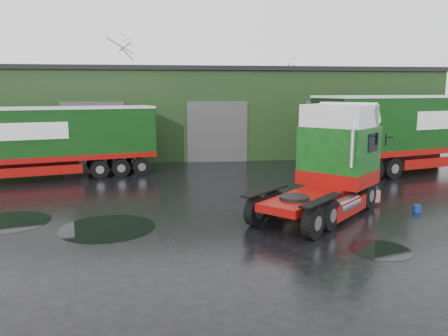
# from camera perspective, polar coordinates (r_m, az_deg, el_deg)

# --- Properties ---
(ground) EXTENTS (100.00, 100.00, 0.00)m
(ground) POSITION_cam_1_polar(r_m,az_deg,el_deg) (15.54, -2.90, -7.35)
(ground) COLOR black
(warehouse) EXTENTS (32.40, 12.40, 6.30)m
(warehouse) POSITION_cam_1_polar(r_m,az_deg,el_deg) (34.96, -1.90, 7.52)
(warehouse) COLOR black
(warehouse) RESTS_ON ground
(hero_tractor) EXTENTS (6.79, 6.76, 4.18)m
(hero_tractor) POSITION_cam_1_polar(r_m,az_deg,el_deg) (16.37, 12.08, 0.84)
(hero_tractor) COLOR #0F4612
(hero_tractor) RESTS_ON ground
(trailer_left) EXTENTS (12.68, 5.81, 3.87)m
(trailer_left) POSITION_cam_1_polar(r_m,az_deg,el_deg) (25.16, -23.21, 3.01)
(trailer_left) COLOR silver
(trailer_left) RESTS_ON ground
(lorry_right) EXTENTS (17.09, 7.81, 4.46)m
(lorry_right) POSITION_cam_1_polar(r_m,az_deg,el_deg) (27.80, 23.95, 4.15)
(lorry_right) COLOR silver
(lorry_right) RESTS_ON ground
(wash_bucket) EXTENTS (0.30, 0.30, 0.27)m
(wash_bucket) POSITION_cam_1_polar(r_m,az_deg,el_deg) (18.60, 23.91, -4.87)
(wash_bucket) COLOR #07259B
(wash_bucket) RESTS_ON ground
(tree_back_a) EXTENTS (4.40, 4.40, 9.50)m
(tree_back_a) POSITION_cam_1_polar(r_m,az_deg,el_deg) (45.09, -13.37, 9.82)
(tree_back_a) COLOR black
(tree_back_a) RESTS_ON ground
(tree_back_b) EXTENTS (4.40, 4.40, 7.50)m
(tree_back_b) POSITION_cam_1_polar(r_m,az_deg,el_deg) (46.14, 7.07, 8.76)
(tree_back_b) COLOR black
(tree_back_b) RESTS_ON ground
(puddle_0) EXTENTS (3.26, 3.26, 0.01)m
(puddle_0) POSITION_cam_1_polar(r_m,az_deg,el_deg) (15.62, -14.97, -7.57)
(puddle_0) COLOR black
(puddle_0) RESTS_ON ground
(puddle_1) EXTENTS (2.09, 2.09, 0.01)m
(puddle_1) POSITION_cam_1_polar(r_m,az_deg,el_deg) (19.25, 9.15, -4.05)
(puddle_1) COLOR black
(puddle_1) RESTS_ON ground
(puddle_2) EXTENTS (2.92, 2.92, 0.01)m
(puddle_2) POSITION_cam_1_polar(r_m,az_deg,el_deg) (17.55, -26.38, -6.35)
(puddle_2) COLOR black
(puddle_2) RESTS_ON ground
(puddle_3) EXTENTS (1.81, 1.81, 0.01)m
(puddle_3) POSITION_cam_1_polar(r_m,az_deg,el_deg) (13.88, 19.72, -10.05)
(puddle_3) COLOR black
(puddle_3) RESTS_ON ground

